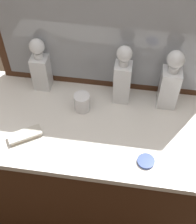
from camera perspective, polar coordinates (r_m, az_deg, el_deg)
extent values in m
plane|color=#2D2319|center=(2.17, 0.00, -17.67)|extent=(6.00, 6.00, 0.00)
cube|color=#472816|center=(1.76, 0.00, -11.97)|extent=(1.13, 0.51, 0.91)
cube|color=silver|center=(1.36, 0.00, -2.58)|extent=(1.16, 0.53, 0.03)
cube|color=#472816|center=(1.28, 1.72, 17.08)|extent=(1.00, 0.03, 0.75)
cube|color=gray|center=(1.27, 1.63, 16.72)|extent=(0.92, 0.01, 0.67)
cube|color=white|center=(1.47, -10.31, 7.21)|extent=(0.08, 0.08, 0.17)
cube|color=brown|center=(1.49, -10.20, 6.63)|extent=(0.07, 0.07, 0.13)
cylinder|color=white|center=(1.41, -10.89, 10.27)|extent=(0.04, 0.04, 0.03)
sphere|color=white|center=(1.38, -11.17, 11.74)|extent=(0.07, 0.07, 0.07)
cube|color=white|center=(1.38, 4.46, 5.42)|extent=(0.07, 0.07, 0.20)
cube|color=brown|center=(1.40, 4.39, 4.64)|extent=(0.06, 0.06, 0.15)
cylinder|color=white|center=(1.30, 4.76, 9.09)|extent=(0.04, 0.04, 0.03)
sphere|color=white|center=(1.28, 4.89, 10.62)|extent=(0.07, 0.07, 0.07)
cube|color=white|center=(1.39, 12.87, 4.33)|extent=(0.08, 0.08, 0.20)
cube|color=brown|center=(1.42, 12.57, 3.13)|extent=(0.07, 0.07, 0.11)
cylinder|color=white|center=(1.32, 13.70, 7.76)|extent=(0.05, 0.05, 0.03)
sphere|color=white|center=(1.29, 14.10, 9.36)|extent=(0.07, 0.07, 0.07)
cylinder|color=white|center=(1.38, -2.95, 1.80)|extent=(0.07, 0.07, 0.08)
cylinder|color=silver|center=(1.41, -2.89, 0.81)|extent=(0.07, 0.07, 0.01)
cube|color=#B7A88C|center=(1.34, -13.21, -4.30)|extent=(0.13, 0.11, 0.01)
cube|color=beige|center=(1.33, -13.30, -4.00)|extent=(0.15, 0.12, 0.01)
cylinder|color=#33478C|center=(1.25, 8.78, -8.93)|extent=(0.07, 0.07, 0.01)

